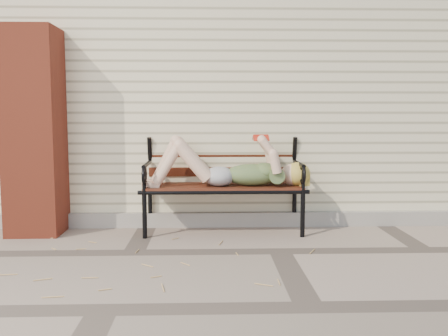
{
  "coord_description": "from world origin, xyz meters",
  "views": [
    {
      "loc": [
        -0.62,
        -4.16,
        1.17
      ],
      "look_at": [
        -0.46,
        0.57,
        0.66
      ],
      "focal_mm": 40.0,
      "sensor_mm": 36.0,
      "label": 1
    }
  ],
  "objects": [
    {
      "name": "brick_pillar",
      "position": [
        -2.3,
        0.75,
        1.0
      ],
      "size": [
        0.5,
        0.5,
        2.0
      ],
      "primitive_type": "cube",
      "color": "#9C3923",
      "rests_on": "ground"
    },
    {
      "name": "house_wall",
      "position": [
        0.0,
        3.0,
        1.5
      ],
      "size": [
        8.0,
        4.0,
        3.0
      ],
      "primitive_type": "cube",
      "color": "beige",
      "rests_on": "ground"
    },
    {
      "name": "straw_scatter",
      "position": [
        -1.47,
        -0.41,
        0.01
      ],
      "size": [
        2.41,
        1.3,
        0.01
      ],
      "color": "tan",
      "rests_on": "ground"
    },
    {
      "name": "garden_bench",
      "position": [
        -0.46,
        0.83,
        0.62
      ],
      "size": [
        1.71,
        0.68,
        1.1
      ],
      "color": "black",
      "rests_on": "ground"
    },
    {
      "name": "reading_woman",
      "position": [
        -0.45,
        0.7,
        0.66
      ],
      "size": [
        1.61,
        0.37,
        0.51
      ],
      "color": "#0B3C4F",
      "rests_on": "ground"
    },
    {
      "name": "foundation_strip",
      "position": [
        0.0,
        0.97,
        0.07
      ],
      "size": [
        8.0,
        0.1,
        0.15
      ],
      "primitive_type": "cube",
      "color": "gray",
      "rests_on": "ground"
    },
    {
      "name": "ground",
      "position": [
        0.0,
        0.0,
        0.0
      ],
      "size": [
        80.0,
        80.0,
        0.0
      ],
      "primitive_type": "plane",
      "color": "gray",
      "rests_on": "ground"
    }
  ]
}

